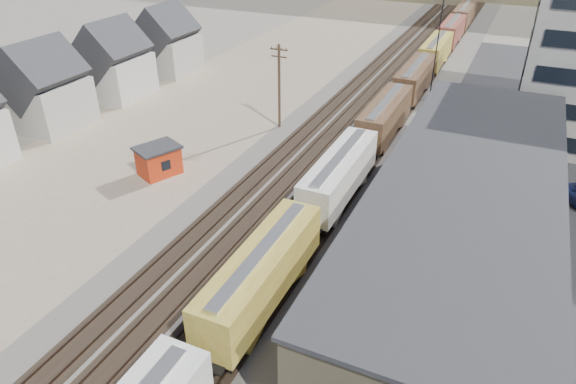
% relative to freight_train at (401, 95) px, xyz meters
% --- Properties ---
extents(ballast_bed, '(18.00, 200.00, 0.06)m').
position_rel_freight_train_xyz_m(ballast_bed, '(-3.80, -1.41, -2.76)').
color(ballast_bed, '#4C4742').
rests_on(ballast_bed, ground).
extents(dirt_yard, '(24.00, 180.00, 0.03)m').
position_rel_freight_train_xyz_m(dirt_yard, '(-23.80, -11.41, -2.78)').
color(dirt_yard, '#806A58').
rests_on(dirt_yard, ground).
extents(asphalt_lot, '(26.00, 120.00, 0.04)m').
position_rel_freight_train_xyz_m(asphalt_lot, '(18.20, -16.41, -2.77)').
color(asphalt_lot, '#232326').
rests_on(asphalt_lot, ground).
extents(rail_tracks, '(11.40, 200.00, 0.24)m').
position_rel_freight_train_xyz_m(rail_tracks, '(-4.35, -1.41, -2.68)').
color(rail_tracks, black).
rests_on(rail_tracks, ground).
extents(freight_train, '(3.00, 119.74, 4.46)m').
position_rel_freight_train_xyz_m(freight_train, '(0.00, 0.00, 0.00)').
color(freight_train, black).
rests_on(freight_train, ground).
extents(warehouse, '(12.40, 40.40, 7.25)m').
position_rel_freight_train_xyz_m(warehouse, '(11.18, -26.41, 0.86)').
color(warehouse, tan).
rests_on(warehouse, ground).
extents(utility_pole_north, '(2.20, 0.32, 10.00)m').
position_rel_freight_train_xyz_m(utility_pole_north, '(-12.30, -9.41, 2.50)').
color(utility_pole_north, '#382619').
rests_on(utility_pole_north, ground).
extents(radio_mast, '(1.20, 0.16, 18.00)m').
position_rel_freight_train_xyz_m(radio_mast, '(2.20, 8.59, 6.33)').
color(radio_mast, black).
rests_on(radio_mast, ground).
extents(townhouse_row, '(8.15, 68.16, 10.47)m').
position_rel_freight_train_xyz_m(townhouse_row, '(-37.80, -26.41, 1.54)').
color(townhouse_row, '#B7B2A8').
rests_on(townhouse_row, ground).
extents(maintenance_shed, '(4.62, 5.09, 3.04)m').
position_rel_freight_train_xyz_m(maintenance_shed, '(-18.14, -25.23, -1.24)').
color(maintenance_shed, red).
rests_on(maintenance_shed, ground).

